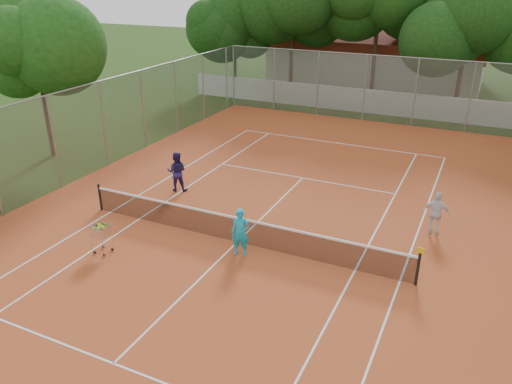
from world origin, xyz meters
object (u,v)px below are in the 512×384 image
at_px(tennis_net, 237,230).
at_px(player_far_left, 177,172).
at_px(player_near, 240,232).
at_px(clubhouse, 377,55).
at_px(ball_hopper, 102,238).
at_px(player_far_right, 436,213).

relative_size(tennis_net, player_far_left, 7.05).
relative_size(player_near, player_far_left, 0.96).
bearing_deg(clubhouse, ball_hopper, -93.06).
bearing_deg(player_far_left, tennis_net, 124.85).
bearing_deg(ball_hopper, player_far_right, 40.86).
bearing_deg(clubhouse, player_far_left, -95.05).
relative_size(tennis_net, player_far_right, 7.57).
relative_size(tennis_net, ball_hopper, 11.06).
height_order(tennis_net, player_far_left, player_far_left).
height_order(player_far_left, player_far_right, player_far_left).
bearing_deg(player_far_left, player_far_right, 162.28).
distance_m(tennis_net, player_far_right, 6.96).
bearing_deg(player_far_right, ball_hopper, 31.52).
bearing_deg(ball_hopper, tennis_net, 42.90).
relative_size(tennis_net, player_near, 7.35).
distance_m(player_near, ball_hopper, 4.54).
height_order(clubhouse, ball_hopper, clubhouse).
height_order(tennis_net, player_far_right, player_far_right).
distance_m(tennis_net, player_near, 0.86).
height_order(tennis_net, player_near, player_near).
bearing_deg(player_near, ball_hopper, -172.01).
bearing_deg(player_far_left, player_near, 122.08).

